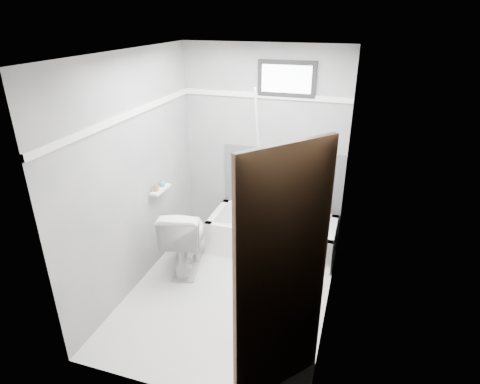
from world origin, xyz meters
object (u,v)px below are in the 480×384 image
at_px(door, 312,316).
at_px(soap_bottle_b, 162,182).
at_px(toilet, 186,237).
at_px(bathtub, 272,234).
at_px(soap_bottle_a, 156,187).
at_px(office_chair, 290,202).

distance_m(door, soap_bottle_b, 2.56).
distance_m(toilet, door, 2.31).
distance_m(bathtub, soap_bottle_b, 1.48).
bearing_deg(toilet, soap_bottle_a, -13.12).
xyz_separation_m(office_chair, door, (0.57, -2.25, 0.35)).
xyz_separation_m(toilet, door, (1.60, -1.56, 0.61)).
xyz_separation_m(toilet, soap_bottle_a, (-0.32, 0.00, 0.58)).
height_order(bathtub, office_chair, office_chair).
height_order(door, soap_bottle_a, door).
height_order(door, soap_bottle_b, door).
distance_m(toilet, soap_bottle_a, 0.66).
bearing_deg(door, office_chair, 104.08).
height_order(office_chair, soap_bottle_a, office_chair).
bearing_deg(soap_bottle_b, soap_bottle_a, -90.00).
bearing_deg(bathtub, toilet, -142.43).
height_order(soap_bottle_a, soap_bottle_b, soap_bottle_a).
height_order(office_chair, toilet, office_chair).
xyz_separation_m(bathtub, soap_bottle_b, (-1.17, -0.51, 0.75)).
relative_size(bathtub, soap_bottle_a, 13.71).
height_order(toilet, door, door).
xyz_separation_m(office_chair, soap_bottle_b, (-1.35, -0.56, 0.31)).
relative_size(toilet, soap_bottle_b, 8.33).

